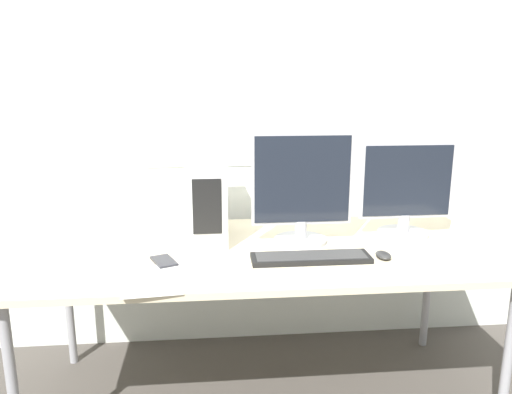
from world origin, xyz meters
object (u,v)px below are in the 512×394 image
(keyboard, at_px, (311,258))
(cell_phone, at_px, (164,261))
(mouse, at_px, (383,255))
(monitor_right_near, at_px, (406,190))
(pc_tower, at_px, (207,196))
(monitor_main, at_px, (302,189))

(keyboard, distance_m, cell_phone, 0.59)
(cell_phone, bearing_deg, mouse, -25.57)
(cell_phone, bearing_deg, monitor_right_near, -9.86)
(monitor_right_near, bearing_deg, mouse, -123.96)
(pc_tower, xyz_separation_m, cell_phone, (-0.18, -0.31, -0.19))
(cell_phone, bearing_deg, keyboard, -26.47)
(keyboard, xyz_separation_m, mouse, (0.30, -0.00, 0.00))
(monitor_right_near, relative_size, mouse, 4.69)
(mouse, bearing_deg, cell_phone, 177.75)
(mouse, bearing_deg, pc_tower, 154.48)
(pc_tower, relative_size, keyboard, 0.81)
(cell_phone, bearing_deg, pc_tower, 36.69)
(pc_tower, height_order, mouse, pc_tower)
(pc_tower, distance_m, monitor_right_near, 0.92)
(monitor_main, bearing_deg, keyboard, -90.29)
(pc_tower, relative_size, mouse, 4.22)
(mouse, xyz_separation_m, cell_phone, (-0.89, 0.04, -0.01))
(monitor_right_near, height_order, mouse, monitor_right_near)
(pc_tower, relative_size, monitor_main, 0.80)
(pc_tower, height_order, monitor_right_near, monitor_right_near)
(monitor_right_near, bearing_deg, monitor_main, -173.32)
(monitor_right_near, relative_size, keyboard, 0.90)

